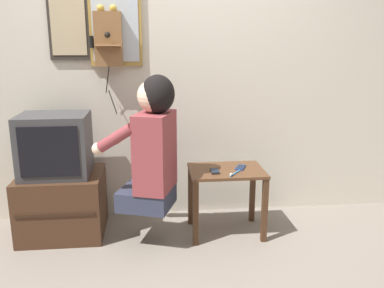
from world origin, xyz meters
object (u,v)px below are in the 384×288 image
(person, at_px, (152,144))
(cell_phone_spare, at_px, (241,167))
(framed_picture, at_px, (68,25))
(cell_phone_held, at_px, (215,171))
(television, at_px, (55,145))
(toothbrush, at_px, (234,173))
(wall_phone_antique, at_px, (108,38))
(wall_mirror, at_px, (115,20))

(person, bearing_deg, cell_phone_spare, -58.93)
(framed_picture, height_order, cell_phone_held, framed_picture)
(framed_picture, bearing_deg, cell_phone_spare, -17.14)
(person, bearing_deg, television, 91.36)
(toothbrush, bearing_deg, wall_phone_antique, 7.49)
(person, relative_size, toothbrush, 6.90)
(wall_phone_antique, relative_size, cell_phone_spare, 6.01)
(wall_phone_antique, bearing_deg, wall_mirror, 36.65)
(cell_phone_held, xyz_separation_m, cell_phone_spare, (0.21, 0.07, 0.00))
(person, distance_m, wall_phone_antique, 0.92)
(framed_picture, relative_size, cell_phone_held, 4.09)
(wall_phone_antique, relative_size, cell_phone_held, 6.60)
(person, distance_m, cell_phone_spare, 0.72)
(television, xyz_separation_m, cell_phone_spare, (1.37, -0.08, -0.19))
(television, xyz_separation_m, wall_mirror, (0.45, 0.31, 0.89))
(person, height_order, wall_mirror, wall_mirror)
(framed_picture, relative_size, toothbrush, 3.73)
(person, relative_size, cell_phone_spare, 6.89)
(person, xyz_separation_m, toothbrush, (0.59, 0.00, -0.24))
(wall_phone_antique, bearing_deg, cell_phone_held, -28.78)
(person, xyz_separation_m, wall_mirror, (-0.25, 0.53, 0.85))
(framed_picture, xyz_separation_m, cell_phone_spare, (1.27, -0.39, -1.05))
(wall_phone_antique, bearing_deg, person, -58.01)
(television, bearing_deg, person, -17.45)
(wall_mirror, bearing_deg, television, -145.19)
(wall_phone_antique, distance_m, wall_mirror, 0.15)
(person, bearing_deg, framed_picture, 67.24)
(wall_mirror, bearing_deg, cell_phone_held, -32.95)
(cell_phone_held, height_order, toothbrush, toothbrush)
(wall_phone_antique, bearing_deg, cell_phone_spare, -19.69)
(cell_phone_spare, bearing_deg, person, -143.44)
(wall_phone_antique, distance_m, framed_picture, 0.32)
(framed_picture, distance_m, wall_mirror, 0.35)
(framed_picture, relative_size, wall_mirror, 0.75)
(framed_picture, bearing_deg, person, -41.57)
(television, distance_m, toothbrush, 1.33)
(wall_mirror, distance_m, cell_phone_held, 1.38)
(television, height_order, framed_picture, framed_picture)
(wall_mirror, xyz_separation_m, toothbrush, (0.84, -0.53, -1.08))
(television, bearing_deg, toothbrush, -9.67)
(wall_phone_antique, distance_m, cell_phone_held, 1.29)
(wall_mirror, xyz_separation_m, cell_phone_spare, (0.92, -0.39, -1.08))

